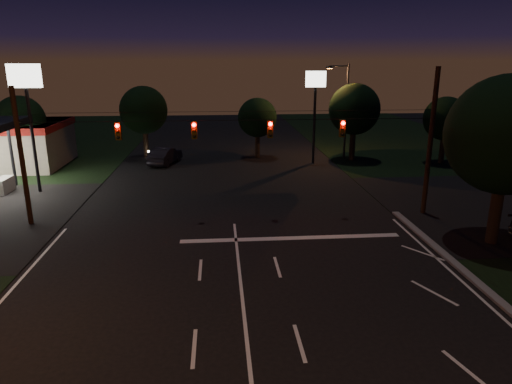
{
  "coord_description": "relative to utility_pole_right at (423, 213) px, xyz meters",
  "views": [
    {
      "loc": [
        -0.82,
        -11.42,
        9.34
      ],
      "look_at": [
        0.99,
        10.37,
        3.0
      ],
      "focal_mm": 32.0,
      "sensor_mm": 36.0,
      "label": 1
    }
  ],
  "objects": [
    {
      "name": "stop_bar",
      "position": [
        -9.0,
        -3.5,
        0.01
      ],
      "size": [
        12.0,
        0.5,
        0.01
      ],
      "primitive_type": "cube",
      "color": "silver",
      "rests_on": "ground"
    },
    {
      "name": "utility_pole_right",
      "position": [
        0.0,
        0.0,
        0.0
      ],
      "size": [
        0.3,
        0.3,
        9.0
      ],
      "primitive_type": "cylinder",
      "color": "black",
      "rests_on": "ground"
    },
    {
      "name": "utility_pole_left",
      "position": [
        -24.0,
        0.0,
        0.0
      ],
      "size": [
        0.28,
        0.28,
        8.0
      ],
      "primitive_type": "cylinder",
      "color": "black",
      "rests_on": "ground"
    },
    {
      "name": "signal_span",
      "position": [
        -12.0,
        -0.04,
        5.5
      ],
      "size": [
        24.0,
        0.4,
        1.56
      ],
      "color": "black",
      "rests_on": "ground"
    },
    {
      "name": "pole_sign_left_near",
      "position": [
        -26.0,
        7.0,
        6.98
      ],
      "size": [
        2.2,
        0.3,
        9.1
      ],
      "color": "black",
      "rests_on": "ground"
    },
    {
      "name": "pole_sign_right",
      "position": [
        -4.0,
        15.0,
        6.24
      ],
      "size": [
        1.8,
        0.3,
        8.4
      ],
      "color": "black",
      "rests_on": "ground"
    },
    {
      "name": "street_light_right_far",
      "position": [
        -0.76,
        17.0,
        5.24
      ],
      "size": [
        2.2,
        0.35,
        9.0
      ],
      "color": "black",
      "rests_on": "ground"
    },
    {
      "name": "tree_right_near",
      "position": [
        1.53,
        -4.83,
        5.68
      ],
      "size": [
        6.0,
        6.0,
        8.76
      ],
      "color": "black",
      "rests_on": "ground"
    },
    {
      "name": "tree_far_a",
      "position": [
        -29.98,
        15.12,
        4.26
      ],
      "size": [
        4.2,
        4.2,
        6.42
      ],
      "color": "black",
      "rests_on": "ground"
    },
    {
      "name": "tree_far_b",
      "position": [
        -19.98,
        19.13,
        4.61
      ],
      "size": [
        4.6,
        4.6,
        6.98
      ],
      "color": "black",
      "rests_on": "ground"
    },
    {
      "name": "tree_far_c",
      "position": [
        -8.98,
        18.1,
        3.9
      ],
      "size": [
        3.8,
        3.8,
        5.86
      ],
      "color": "black",
      "rests_on": "ground"
    },
    {
      "name": "tree_far_d",
      "position": [
        0.02,
        16.13,
        4.83
      ],
      "size": [
        4.8,
        4.8,
        7.3
      ],
      "color": "black",
      "rests_on": "ground"
    },
    {
      "name": "tree_far_e",
      "position": [
        8.02,
        14.11,
        4.11
      ],
      "size": [
        4.0,
        4.0,
        6.18
      ],
      "color": "black",
      "rests_on": "ground"
    },
    {
      "name": "car_oncoming_a",
      "position": [
        -18.81,
        16.5,
        0.65
      ],
      "size": [
        2.06,
        3.99,
        1.3
      ],
      "primitive_type": "imported",
      "rotation": [
        0.0,
        0.0,
        3.28
      ],
      "color": "black",
      "rests_on": "ground"
    },
    {
      "name": "car_oncoming_b",
      "position": [
        -17.81,
        15.85,
        0.78
      ],
      "size": [
        2.88,
        5.0,
        1.56
      ],
      "primitive_type": "imported",
      "rotation": [
        0.0,
        0.0,
        2.87
      ],
      "color": "black",
      "rests_on": "ground"
    }
  ]
}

